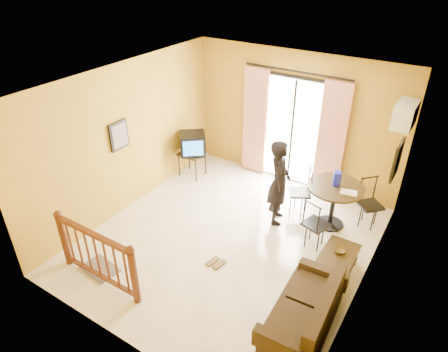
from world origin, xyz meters
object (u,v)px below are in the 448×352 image
Objects in this scene: television at (193,144)px; coffee_table at (336,262)px; sofa at (307,314)px; standing_person at (279,183)px; dining_table at (334,194)px.

television reaches higher than coffee_table.
television reaches higher than sofa.
standing_person is at bearing 122.04° from sofa.
coffee_table is at bearing -143.51° from standing_person.
television is at bearing 160.35° from coffee_table.
sofa is (3.72, -2.52, -0.51)m from television.
sofa is at bearing -168.25° from standing_person.
dining_table is 0.61× the size of standing_person.
coffee_table is 1.73m from standing_person.
television reaches higher than dining_table.
dining_table is at bearing -89.45° from standing_person.
standing_person is (-0.91, -0.40, 0.15)m from dining_table.
dining_table is 1.12× the size of coffee_table.
standing_person is at bearing -156.03° from dining_table.
sofa is (-0.00, -1.19, 0.01)m from coffee_table.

